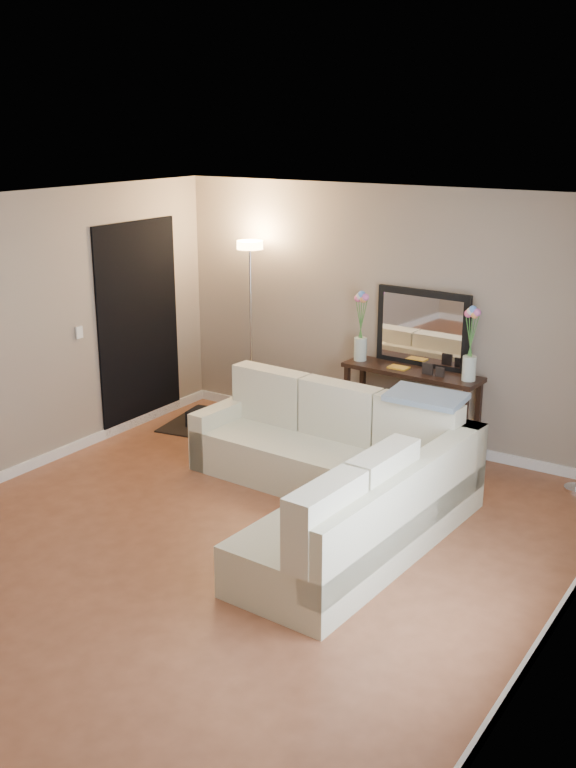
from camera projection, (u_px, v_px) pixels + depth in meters
The scene contains 20 objects.
floor at pixel (233, 542), 6.77m from camera, with size 5.00×5.50×0.01m, color brown.
ceiling at pixel (226, 208), 6.00m from camera, with size 5.00×5.50×0.01m, color white.
wall_back at pixel (394, 317), 8.59m from camera, with size 5.00×0.02×2.60m, color gray.
wall_left at pixel (6, 340), 7.69m from camera, with size 0.02×5.50×2.60m, color gray.
wall_right at pixel (568, 453), 5.08m from camera, with size 0.02×5.50×2.60m, color gray.
baseboard_back at pixel (389, 434), 8.94m from camera, with size 5.00×0.03×0.10m, color white.
baseboard_left at pixel (21, 469), 8.05m from camera, with size 0.03×5.50×0.10m, color white.
baseboard_right at pixel (545, 634), 5.46m from camera, with size 0.03×5.50×0.10m, color white.
doorway at pixel (139, 326), 9.10m from camera, with size 0.02×1.20×2.20m, color black.
switch_plate at pixel (79, 332), 8.39m from camera, with size 0.02×0.08×0.12m, color white.
sectional_sofa at pixel (338, 475), 7.19m from camera, with size 2.65×2.64×0.92m.
throw_blanket at pixel (426, 397), 7.24m from camera, with size 0.66×0.38×0.05m, color gray.
console_table at pixel (403, 405), 8.49m from camera, with size 1.42×0.46×0.86m.
leaning_mirror at pixel (422, 329), 8.36m from camera, with size 0.99×0.10×0.78m.
table_decor at pixel (410, 370), 8.30m from camera, with size 0.60×0.14×0.14m.
flower_vase_left at pixel (361, 333), 8.58m from camera, with size 0.16×0.14×0.74m.
flower_vase_right at pixel (470, 351), 7.91m from camera, with size 0.16×0.14×0.74m.
floor_lamp_lit at pixel (251, 295), 9.19m from camera, with size 0.32×0.32×1.97m.
charcoal_rug at pixel (228, 426), 9.31m from camera, with size 1.29×0.97×0.02m, color black.
black_bag at pixel (206, 421), 9.27m from camera, with size 0.36×0.26×0.24m, color black.
Camera 1 is at (3.69, -4.87, 3.20)m, focal length 40.00 mm.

